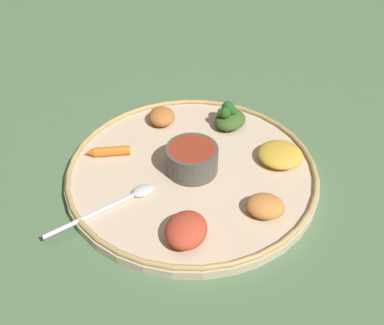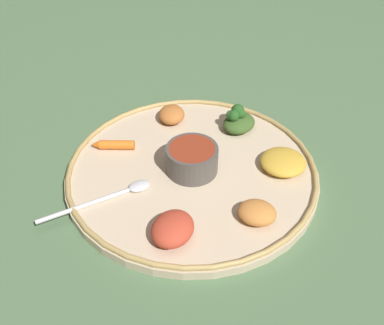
{
  "view_description": "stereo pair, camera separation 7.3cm",
  "coord_description": "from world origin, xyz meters",
  "px_view_note": "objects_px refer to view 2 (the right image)",
  "views": [
    {
      "loc": [
        0.27,
        -0.48,
        0.5
      ],
      "look_at": [
        0.0,
        0.0,
        0.03
      ],
      "focal_mm": 43.57,
      "sensor_mm": 36.0,
      "label": 1
    },
    {
      "loc": [
        0.33,
        -0.44,
        0.5
      ],
      "look_at": [
        0.0,
        0.0,
        0.03
      ],
      "focal_mm": 43.57,
      "sensor_mm": 36.0,
      "label": 2
    }
  ],
  "objects_px": {
    "center_bowl": "(192,158)",
    "carrot_near_spoon": "(113,145)",
    "spoon": "(113,195)",
    "greens_pile": "(238,120)"
  },
  "relations": [
    {
      "from": "greens_pile",
      "to": "carrot_near_spoon",
      "type": "relative_size",
      "value": 0.99
    },
    {
      "from": "spoon",
      "to": "center_bowl",
      "type": "bearing_deg",
      "value": 65.03
    },
    {
      "from": "greens_pile",
      "to": "center_bowl",
      "type": "bearing_deg",
      "value": -88.73
    },
    {
      "from": "spoon",
      "to": "greens_pile",
      "type": "xyz_separation_m",
      "value": [
        0.05,
        0.25,
        0.01
      ]
    },
    {
      "from": "spoon",
      "to": "greens_pile",
      "type": "relative_size",
      "value": 2.46
    },
    {
      "from": "center_bowl",
      "to": "carrot_near_spoon",
      "type": "height_order",
      "value": "center_bowl"
    },
    {
      "from": "center_bowl",
      "to": "greens_pile",
      "type": "relative_size",
      "value": 1.22
    },
    {
      "from": "greens_pile",
      "to": "carrot_near_spoon",
      "type": "bearing_deg",
      "value": -128.13
    },
    {
      "from": "spoon",
      "to": "carrot_near_spoon",
      "type": "height_order",
      "value": "carrot_near_spoon"
    },
    {
      "from": "center_bowl",
      "to": "greens_pile",
      "type": "bearing_deg",
      "value": 91.27
    }
  ]
}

